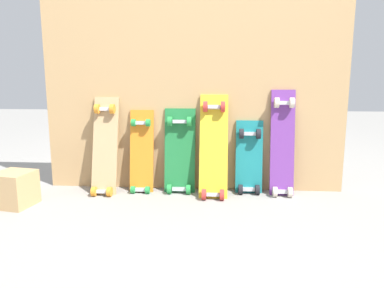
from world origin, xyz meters
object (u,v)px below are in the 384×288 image
object	(u,v)px
skateboard_teal	(249,161)
skateboard_yellow	(214,151)
skateboard_natural	(105,150)
skateboard_orange	(142,156)
skateboard_purple	(283,147)
skateboard_green	(180,155)
wooden_crate	(14,189)

from	to	relation	value
skateboard_teal	skateboard_yellow	bearing A→B (deg)	-163.72
skateboard_natural	skateboard_teal	world-z (taller)	skateboard_natural
skateboard_orange	skateboard_purple	distance (m)	0.97
skateboard_green	wooden_crate	bearing A→B (deg)	-159.93
skateboard_teal	skateboard_purple	size ratio (longest dim) A/B	0.73
skateboard_green	skateboard_purple	distance (m)	0.70
skateboard_natural	skateboard_purple	size ratio (longest dim) A/B	0.94
skateboard_orange	skateboard_teal	distance (m)	0.75
skateboard_natural	skateboard_teal	bearing A→B (deg)	3.38
skateboard_green	skateboard_purple	size ratio (longest dim) A/B	0.83
skateboard_natural	wooden_crate	distance (m)	0.61
skateboard_yellow	skateboard_orange	bearing A→B (deg)	173.45
skateboard_yellow	skateboard_teal	size ratio (longest dim) A/B	1.32
skateboard_green	wooden_crate	size ratio (longest dim) A/B	2.98
skateboard_green	skateboard_yellow	size ratio (longest dim) A/B	0.87
skateboard_orange	wooden_crate	xyz separation A→B (m)	(-0.73, -0.36, -0.14)
skateboard_natural	skateboard_green	xyz separation A→B (m)	(0.51, 0.05, -0.04)
skateboard_orange	skateboard_teal	xyz separation A→B (m)	(0.75, 0.01, -0.03)
skateboard_natural	skateboard_purple	xyz separation A→B (m)	(1.21, 0.04, 0.03)
skateboard_teal	skateboard_purple	distance (m)	0.24
skateboard_natural	skateboard_orange	size ratio (longest dim) A/B	1.13
skateboard_orange	skateboard_teal	bearing A→B (deg)	1.05
skateboard_natural	wooden_crate	world-z (taller)	skateboard_natural
skateboard_orange	skateboard_purple	bearing A→B (deg)	-0.31
skateboard_purple	skateboard_yellow	bearing A→B (deg)	-173.55
skateboard_natural	skateboard_purple	distance (m)	1.21
skateboard_teal	wooden_crate	xyz separation A→B (m)	(-1.48, -0.38, -0.11)
skateboard_teal	wooden_crate	size ratio (longest dim) A/B	2.60
skateboard_purple	skateboard_green	bearing A→B (deg)	179.32
skateboard_natural	skateboard_green	world-z (taller)	skateboard_natural
skateboard_natural	skateboard_orange	distance (m)	0.26
skateboard_orange	skateboard_green	distance (m)	0.27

